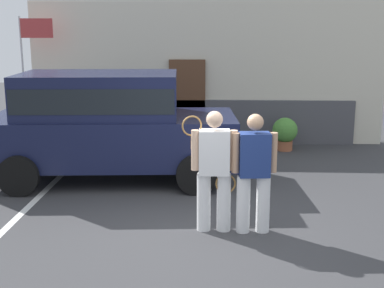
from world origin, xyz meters
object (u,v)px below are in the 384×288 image
(parked_suv, at_px, (108,121))
(tennis_player_man, at_px, (214,169))
(tennis_player_woman, at_px, (254,172))
(flag_pole, at_px, (30,58))
(potted_plant_by_porch, at_px, (285,132))

(parked_suv, relative_size, tennis_player_man, 2.70)
(tennis_player_woman, distance_m, flag_pole, 7.35)
(tennis_player_woman, bearing_deg, parked_suv, -49.17)
(parked_suv, distance_m, tennis_player_woman, 3.62)
(parked_suv, xyz_separation_m, flag_pole, (-2.40, 2.73, 1.02))
(tennis_player_man, height_order, flag_pole, flag_pole)
(potted_plant_by_porch, bearing_deg, flag_pole, 178.45)
(parked_suv, relative_size, tennis_player_woman, 2.75)
(tennis_player_man, height_order, potted_plant_by_porch, tennis_player_man)
(parked_suv, bearing_deg, tennis_player_man, -54.87)
(tennis_player_man, xyz_separation_m, potted_plant_by_porch, (1.67, 5.05, -0.48))
(parked_suv, xyz_separation_m, potted_plant_by_porch, (3.70, 2.56, -0.71))
(potted_plant_by_porch, xyz_separation_m, flag_pole, (-6.10, 0.17, 1.73))
(parked_suv, bearing_deg, potted_plant_by_porch, 30.76)
(parked_suv, height_order, flag_pole, flag_pole)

